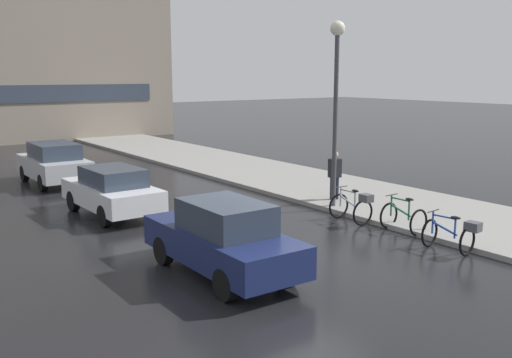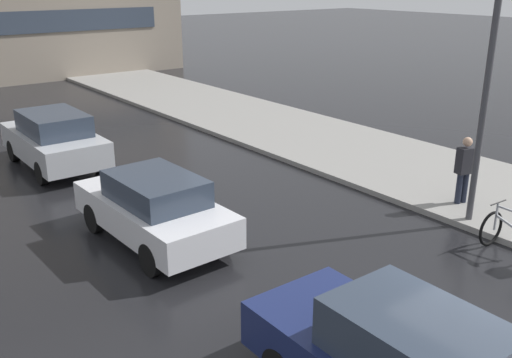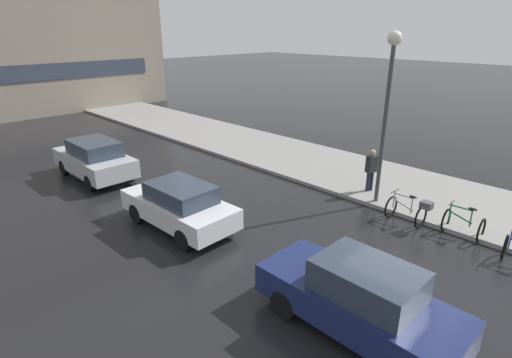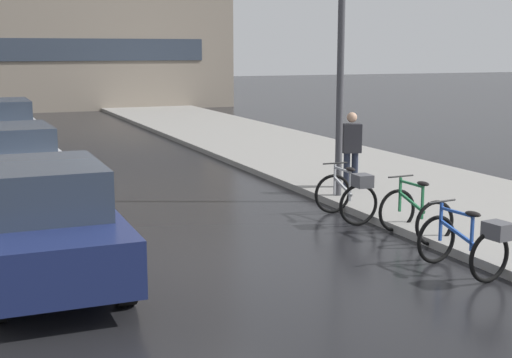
{
  "view_description": "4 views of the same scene",
  "coord_description": "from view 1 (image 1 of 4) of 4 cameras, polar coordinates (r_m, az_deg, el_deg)",
  "views": [
    {
      "loc": [
        -8.4,
        -9.77,
        4.26
      ],
      "look_at": [
        0.83,
        3.05,
        1.36
      ],
      "focal_mm": 40.0,
      "sensor_mm": 36.0,
      "label": 1
    },
    {
      "loc": [
        -6.94,
        -3.2,
        5.24
      ],
      "look_at": [
        -0.33,
        5.4,
        1.38
      ],
      "focal_mm": 40.0,
      "sensor_mm": 36.0,
      "label": 2
    },
    {
      "loc": [
        -8.31,
        -3.05,
        5.94
      ],
      "look_at": [
        -0.6,
        4.68,
        1.78
      ],
      "focal_mm": 28.0,
      "sensor_mm": 36.0,
      "label": 3
    },
    {
      "loc": [
        -3.08,
        -9.34,
        3.06
      ],
      "look_at": [
        1.45,
        1.52,
        0.92
      ],
      "focal_mm": 50.0,
      "sensor_mm": 36.0,
      "label": 4
    }
  ],
  "objects": [
    {
      "name": "ground_plane",
      "position": [
        13.57,
        4.73,
        -7.91
      ],
      "size": [
        140.0,
        140.0,
        0.0
      ],
      "primitive_type": "plane",
      "color": "black"
    },
    {
      "name": "sidewalk_kerb",
      "position": [
        24.82,
        0.31,
        0.7
      ],
      "size": [
        4.8,
        60.0,
        0.14
      ],
      "primitive_type": "cube",
      "color": "gray",
      "rests_on": "ground"
    },
    {
      "name": "bicycle_nearest",
      "position": [
        14.62,
        19.15,
        -5.17
      ],
      "size": [
        0.83,
        1.37,
        0.95
      ],
      "color": "black",
      "rests_on": "ground"
    },
    {
      "name": "bicycle_second",
      "position": [
        16.11,
        14.51,
        -3.76
      ],
      "size": [
        0.78,
        1.08,
        0.99
      ],
      "color": "black",
      "rests_on": "ground"
    },
    {
      "name": "bicycle_third",
      "position": [
        16.79,
        9.75,
        -2.66
      ],
      "size": [
        0.8,
        1.37,
        0.99
      ],
      "color": "black",
      "rests_on": "ground"
    },
    {
      "name": "car_navy",
      "position": [
        12.28,
        -3.34,
        -5.94
      ],
      "size": [
        1.72,
        4.26,
        1.63
      ],
      "color": "navy",
      "rests_on": "ground"
    },
    {
      "name": "car_white",
      "position": [
        17.96,
        -14.2,
        -1.13
      ],
      "size": [
        1.84,
        4.05,
        1.49
      ],
      "color": "silver",
      "rests_on": "ground"
    },
    {
      "name": "car_silver",
      "position": [
        23.78,
        -19.55,
        1.52
      ],
      "size": [
        1.85,
        4.18,
        1.63
      ],
      "color": "#B2B5BA",
      "rests_on": "ground"
    },
    {
      "name": "pedestrian",
      "position": [
        19.13,
        7.88,
        0.48
      ],
      "size": [
        0.44,
        0.33,
        1.76
      ],
      "color": "#1E2333",
      "rests_on": "ground"
    },
    {
      "name": "streetlamp",
      "position": [
        17.88,
        8.03,
        9.76
      ],
      "size": [
        0.46,
        0.46,
        5.86
      ],
      "color": "#424247",
      "rests_on": "ground"
    },
    {
      "name": "building_facade_main",
      "position": [
        42.94,
        -24.17,
        15.23
      ],
      "size": [
        20.13,
        9.73,
        17.05
      ],
      "color": "gray",
      "rests_on": "ground"
    }
  ]
}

